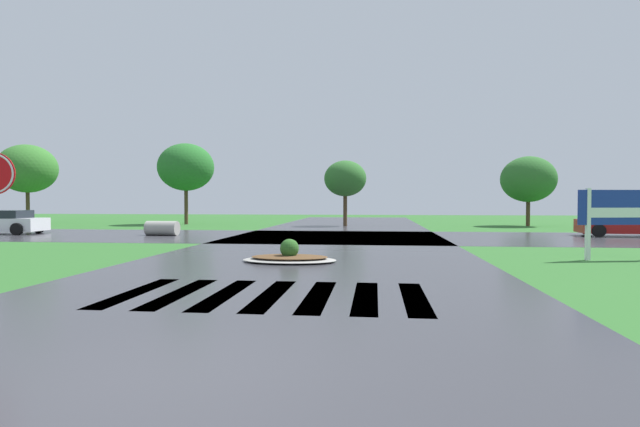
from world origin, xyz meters
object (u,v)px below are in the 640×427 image
Objects in this scene: car_blue_compact at (623,224)px; drainage_pipe_stack at (162,228)px; estate_billboard at (622,211)px; car_white_sedan at (2,222)px; median_island at (289,257)px.

drainage_pipe_stack is (-23.54, -1.97, -0.25)m from car_blue_compact.
car_blue_compact is at bearing -126.45° from estate_billboard.
car_blue_compact is 0.94× the size of car_white_sedan.
drainage_pipe_stack is (-8.52, 10.40, 0.23)m from median_island.
drainage_pipe_stack is at bearing -36.60° from estate_billboard.
estate_billboard is at bearing 9.42° from median_island.
median_island is at bearing -50.67° from drainage_pipe_stack.
car_blue_compact reaches higher than drainage_pipe_stack.
drainage_pipe_stack is (-18.52, 8.74, -1.11)m from estate_billboard.
car_blue_compact is (5.02, 10.71, -0.86)m from estate_billboard.
median_island is (-10.00, -1.66, -1.34)m from estate_billboard.
median_island is 0.64× the size of car_blue_compact.
car_white_sedan is at bearing 178.72° from drainage_pipe_stack.
estate_billboard is 0.64× the size of car_blue_compact.
car_blue_compact is at bearing 4.79° from drainage_pipe_stack.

